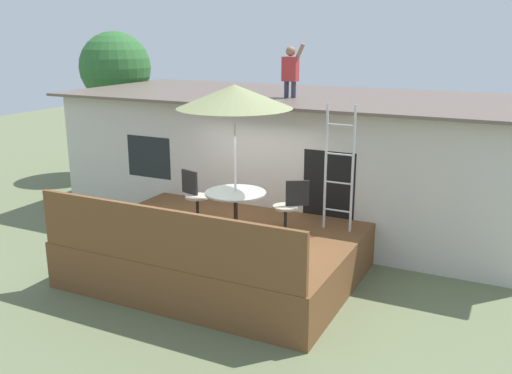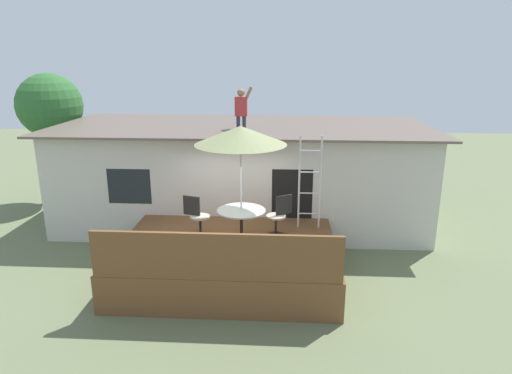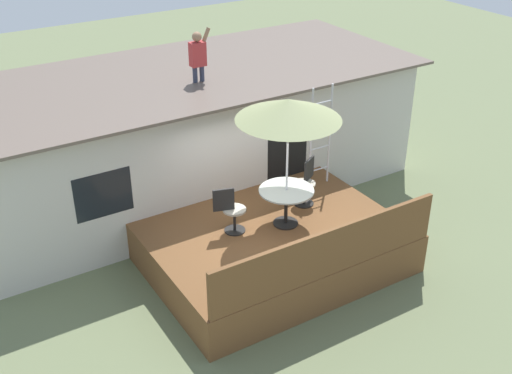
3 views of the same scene
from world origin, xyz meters
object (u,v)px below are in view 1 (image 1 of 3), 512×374
at_px(patio_table, 236,201).
at_px(patio_chair_right, 290,207).
at_px(step_ladder, 339,169).
at_px(patio_chair_left, 195,196).
at_px(patio_umbrella, 235,96).
at_px(person_figure, 291,68).
at_px(backyard_tree, 115,70).

bearing_deg(patio_table, patio_chair_right, 30.45).
xyz_separation_m(step_ladder, patio_chair_left, (-2.51, -0.65, -0.64)).
height_order(patio_umbrella, person_figure, person_figure).
bearing_deg(patio_chair_left, step_ladder, 31.73).
bearing_deg(patio_chair_right, backyard_tree, -61.93).
relative_size(step_ladder, patio_chair_right, 2.39).
xyz_separation_m(patio_table, patio_umbrella, (-0.00, -0.00, 1.76)).
bearing_deg(person_figure, patio_umbrella, -85.12).
bearing_deg(patio_chair_right, person_figure, -97.39).
xyz_separation_m(patio_umbrella, person_figure, (-0.25, 2.94, 0.29)).
distance_m(patio_table, backyard_tree, 8.42).
bearing_deg(patio_table, person_figure, 94.88).
bearing_deg(backyard_tree, patio_table, -37.18).
xyz_separation_m(patio_umbrella, patio_chair_right, (0.80, 0.47, -1.89)).
distance_m(step_ladder, patio_chair_right, 1.07).
bearing_deg(patio_chair_left, patio_chair_right, 22.02).
distance_m(patio_table, patio_umbrella, 1.76).
bearing_deg(patio_umbrella, step_ladder, 32.97).
distance_m(patio_umbrella, patio_chair_left, 2.17).
relative_size(patio_table, person_figure, 0.94).
relative_size(patio_umbrella, step_ladder, 1.15).
height_order(person_figure, backyard_tree, backyard_tree).
distance_m(patio_chair_left, patio_chair_right, 1.83).
xyz_separation_m(patio_table, step_ladder, (1.49, 0.97, 0.51)).
distance_m(step_ladder, person_figure, 3.04).
xyz_separation_m(step_ladder, person_figure, (-1.74, 1.97, 1.53)).
bearing_deg(patio_chair_right, patio_table, 0.00).
bearing_deg(person_figure, patio_chair_left, -106.43).
bearing_deg(backyard_tree, patio_umbrella, -37.18).
relative_size(person_figure, patio_chair_left, 1.21).
height_order(patio_table, step_ladder, step_ladder).
height_order(step_ladder, person_figure, person_figure).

